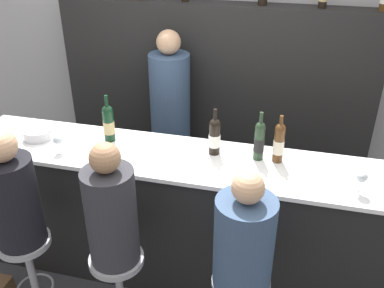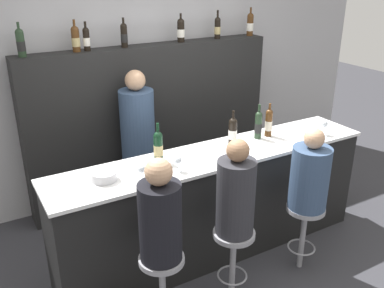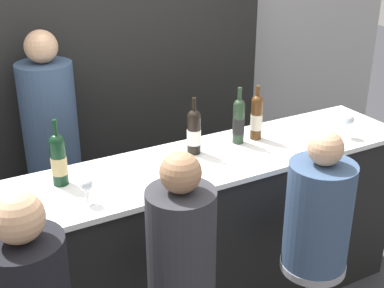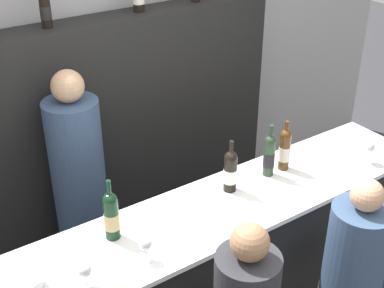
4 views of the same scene
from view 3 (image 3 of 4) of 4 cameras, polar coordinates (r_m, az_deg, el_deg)
The scene contains 14 objects.
wall_back at distance 4.15m, azimuth -12.96°, elevation 9.12°, with size 6.40×0.05×2.60m.
bar_counter at distance 3.11m, azimuth -2.87°, elevation -11.34°, with size 3.08×0.59×1.05m.
back_bar_cabinet at distance 4.07m, azimuth -11.51°, elevation 3.02°, with size 2.89×0.28×1.80m.
wine_bottle_counter_0 at distance 2.72m, azimuth -14.05°, elevation -1.55°, with size 0.08×0.08×0.35m.
wine_bottle_counter_1 at distance 2.98m, azimuth 0.21°, elevation 1.38°, with size 0.08×0.08×0.33m.
wine_bottle_counter_2 at distance 3.12m, azimuth 5.00°, elevation 2.51°, with size 0.07×0.07×0.34m.
wine_bottle_counter_3 at distance 3.19m, azimuth 6.90°, elevation 2.92°, with size 0.07×0.07×0.33m.
wine_glass_0 at distance 2.47m, azimuth -18.24°, elevation -6.00°, with size 0.07×0.07×0.13m.
wine_glass_1 at distance 2.53m, azimuth -11.22°, elevation -4.39°, with size 0.07×0.07×0.13m.
wine_glass_2 at distance 3.33m, azimuth 16.30°, elevation 2.42°, with size 0.07×0.07×0.15m.
guest_seated_middle at distance 2.33m, azimuth -1.15°, elevation -11.04°, with size 0.30×0.30×0.79m.
bar_stool_right at distance 2.99m, azimuth 12.52°, elevation -14.37°, with size 0.34×0.34×0.64m.
guest_seated_right at distance 2.74m, azimuth 13.36°, elevation -6.86°, with size 0.33×0.33×0.73m.
bartender at distance 3.72m, azimuth -14.48°, elevation -1.77°, with size 0.36×0.36×1.64m.
Camera 3 is at (-1.10, -2.02, 2.32)m, focal length 50.00 mm.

